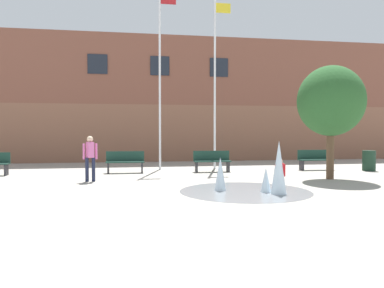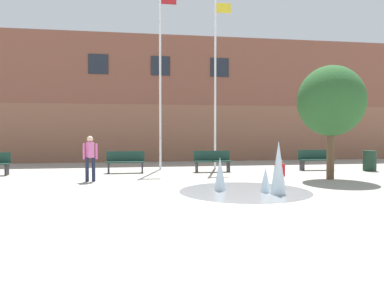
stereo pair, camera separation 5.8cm
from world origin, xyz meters
name	(u,v)px [view 1 (the left image)]	position (x,y,z in m)	size (l,w,h in m)	color
ground_plane	(244,247)	(0.00, 0.00, 0.00)	(100.00, 100.00, 0.00)	#9E998E
library_building	(156,102)	(0.00, 19.35, 3.69)	(36.00, 6.05, 7.37)	brown
splash_fountain	(258,175)	(1.90, 4.82, 0.50)	(3.83, 3.83, 1.50)	gray
park_bench_left_of_flagpoles	(125,162)	(-1.91, 10.63, 0.48)	(1.60, 0.44, 0.91)	#28282D
park_bench_under_left_flagpole	(212,161)	(1.79, 10.43, 0.48)	(1.60, 0.44, 0.91)	#28282D
park_bench_under_right_flagpole	(315,159)	(6.62, 10.47, 0.48)	(1.60, 0.44, 0.91)	#28282D
child_running	(280,173)	(2.44, 4.50, 0.58)	(0.31, 0.21, 0.99)	#1E233D
adult_near_bench	(90,155)	(-3.08, 8.00, 0.93)	(0.50, 0.39, 1.59)	#1E233D
flagpole_left	(160,72)	(-0.32, 11.86, 4.46)	(0.80, 0.10, 8.42)	silver
flagpole_right	(215,77)	(2.26, 11.86, 4.33)	(0.80, 0.10, 8.16)	silver
trash_can	(369,161)	(8.79, 9.72, 0.45)	(0.56, 0.56, 0.90)	#193323
street_tree_near_building	(331,101)	(5.54, 7.31, 2.85)	(2.41, 2.41, 4.15)	brown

